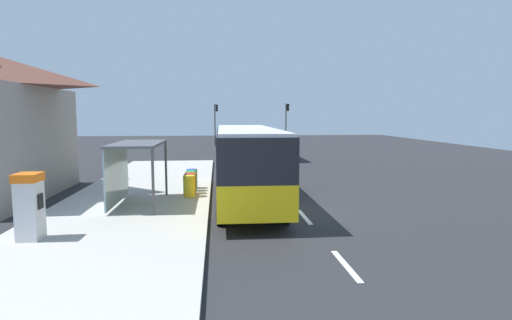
{
  "coord_description": "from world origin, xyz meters",
  "views": [
    {
      "loc": [
        -2.95,
        -15.77,
        3.78
      ],
      "look_at": [
        -1.0,
        4.9,
        1.5
      ],
      "focal_mm": 28.97,
      "sensor_mm": 36.0,
      "label": 1
    }
  ],
  "objects_px": {
    "ticket_machine": "(30,206)",
    "recycling_bin_yellow": "(189,186)",
    "recycling_bin_red": "(190,183)",
    "recycling_bin_blue": "(192,179)",
    "recycling_bin_green": "(191,181)",
    "bus": "(246,160)",
    "sedan_far": "(255,136)",
    "traffic_light_near_side": "(287,118)",
    "traffic_light_far_side": "(216,118)",
    "bus_shelter": "(130,157)",
    "white_van": "(279,144)",
    "sedan_near": "(263,141)"
  },
  "relations": [
    {
      "from": "ticket_machine",
      "to": "traffic_light_near_side",
      "type": "distance_m",
      "value": 40.07
    },
    {
      "from": "bus",
      "to": "traffic_light_near_side",
      "type": "height_order",
      "value": "traffic_light_near_side"
    },
    {
      "from": "sedan_far",
      "to": "traffic_light_near_side",
      "type": "relative_size",
      "value": 0.87
    },
    {
      "from": "sedan_near",
      "to": "recycling_bin_blue",
      "type": "height_order",
      "value": "sedan_near"
    },
    {
      "from": "ticket_machine",
      "to": "traffic_light_near_side",
      "type": "relative_size",
      "value": 0.38
    },
    {
      "from": "sedan_near",
      "to": "recycling_bin_blue",
      "type": "xyz_separation_m",
      "value": [
        -6.5,
        -26.64,
        -0.14
      ]
    },
    {
      "from": "recycling_bin_red",
      "to": "ticket_machine",
      "type": "bearing_deg",
      "value": -122.09
    },
    {
      "from": "bus",
      "to": "recycling_bin_red",
      "type": "xyz_separation_m",
      "value": [
        -2.49,
        1.14,
        -1.19
      ]
    },
    {
      "from": "bus",
      "to": "recycling_bin_blue",
      "type": "distance_m",
      "value": 3.75
    },
    {
      "from": "sedan_far",
      "to": "ticket_machine",
      "type": "distance_m",
      "value": 46.35
    },
    {
      "from": "traffic_light_near_side",
      "to": "bus_shelter",
      "type": "relative_size",
      "value": 1.29
    },
    {
      "from": "recycling_bin_green",
      "to": "ticket_machine",
      "type": "bearing_deg",
      "value": -119.55
    },
    {
      "from": "bus",
      "to": "traffic_light_far_side",
      "type": "relative_size",
      "value": 2.17
    },
    {
      "from": "white_van",
      "to": "sedan_far",
      "type": "bearing_deg",
      "value": 89.76
    },
    {
      "from": "traffic_light_far_side",
      "to": "ticket_machine",
      "type": "bearing_deg",
      "value": -97.8
    },
    {
      "from": "sedan_far",
      "to": "sedan_near",
      "type": "bearing_deg",
      "value": -89.97
    },
    {
      "from": "ticket_machine",
      "to": "sedan_far",
      "type": "bearing_deg",
      "value": 76.72
    },
    {
      "from": "white_van",
      "to": "bus_shelter",
      "type": "distance_m",
      "value": 19.53
    },
    {
      "from": "bus",
      "to": "ticket_machine",
      "type": "xyz_separation_m",
      "value": [
        -6.64,
        -5.48,
        -0.67
      ]
    },
    {
      "from": "recycling_bin_green",
      "to": "traffic_light_near_side",
      "type": "relative_size",
      "value": 0.18
    },
    {
      "from": "recycling_bin_red",
      "to": "recycling_bin_blue",
      "type": "distance_m",
      "value": 1.4
    },
    {
      "from": "traffic_light_near_side",
      "to": "traffic_light_far_side",
      "type": "height_order",
      "value": "traffic_light_near_side"
    },
    {
      "from": "recycling_bin_blue",
      "to": "traffic_light_near_side",
      "type": "bearing_deg",
      "value": 71.81
    },
    {
      "from": "bus",
      "to": "recycling_bin_blue",
      "type": "height_order",
      "value": "bus"
    },
    {
      "from": "white_van",
      "to": "recycling_bin_red",
      "type": "bearing_deg",
      "value": -112.54
    },
    {
      "from": "traffic_light_near_side",
      "to": "traffic_light_far_side",
      "type": "bearing_deg",
      "value": 174.68
    },
    {
      "from": "ticket_machine",
      "to": "recycling_bin_yellow",
      "type": "bearing_deg",
      "value": 54.97
    },
    {
      "from": "recycling_bin_yellow",
      "to": "traffic_light_near_side",
      "type": "distance_m",
      "value": 33.19
    },
    {
      "from": "recycling_bin_yellow",
      "to": "bus_shelter",
      "type": "relative_size",
      "value": 0.24
    },
    {
      "from": "sedan_far",
      "to": "traffic_light_near_side",
      "type": "bearing_deg",
      "value": -67.09
    },
    {
      "from": "sedan_near",
      "to": "bus_shelter",
      "type": "xyz_separation_m",
      "value": [
        -8.72,
        -30.13,
        1.31
      ]
    },
    {
      "from": "ticket_machine",
      "to": "recycling_bin_green",
      "type": "bearing_deg",
      "value": 60.45
    },
    {
      "from": "recycling_bin_green",
      "to": "recycling_bin_blue",
      "type": "xyz_separation_m",
      "value": [
        0.0,
        0.7,
        0.0
      ]
    },
    {
      "from": "recycling_bin_blue",
      "to": "ticket_machine",
      "type": "bearing_deg",
      "value": -117.36
    },
    {
      "from": "sedan_far",
      "to": "ticket_machine",
      "type": "relative_size",
      "value": 2.3
    },
    {
      "from": "traffic_light_far_side",
      "to": "white_van",
      "type": "bearing_deg",
      "value": -71.98
    },
    {
      "from": "bus",
      "to": "recycling_bin_green",
      "type": "height_order",
      "value": "bus"
    },
    {
      "from": "traffic_light_far_side",
      "to": "sedan_near",
      "type": "bearing_deg",
      "value": -34.24
    },
    {
      "from": "recycling_bin_red",
      "to": "recycling_bin_blue",
      "type": "xyz_separation_m",
      "value": [
        0.0,
        1.4,
        0.0
      ]
    },
    {
      "from": "recycling_bin_yellow",
      "to": "traffic_light_far_side",
      "type": "relative_size",
      "value": 0.19
    },
    {
      "from": "white_van",
      "to": "sedan_near",
      "type": "height_order",
      "value": "white_van"
    },
    {
      "from": "white_van",
      "to": "sedan_far",
      "type": "height_order",
      "value": "white_van"
    },
    {
      "from": "ticket_machine",
      "to": "recycling_bin_blue",
      "type": "xyz_separation_m",
      "value": [
        4.15,
        8.02,
        -0.52
      ]
    },
    {
      "from": "recycling_bin_green",
      "to": "white_van",
      "type": "bearing_deg",
      "value": 66.51
    },
    {
      "from": "sedan_far",
      "to": "recycling_bin_yellow",
      "type": "relative_size",
      "value": 4.71
    },
    {
      "from": "recycling_bin_blue",
      "to": "traffic_light_far_side",
      "type": "relative_size",
      "value": 0.19
    },
    {
      "from": "sedan_far",
      "to": "bus_shelter",
      "type": "height_order",
      "value": "bus_shelter"
    },
    {
      "from": "recycling_bin_blue",
      "to": "bus",
      "type": "bearing_deg",
      "value": -45.63
    },
    {
      "from": "ticket_machine",
      "to": "recycling_bin_red",
      "type": "bearing_deg",
      "value": 57.91
    },
    {
      "from": "bus",
      "to": "white_van",
      "type": "distance_m",
      "value": 17.03
    }
  ]
}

